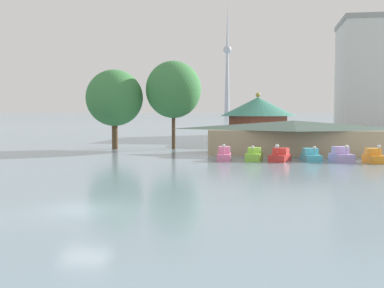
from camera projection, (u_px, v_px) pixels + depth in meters
name	position (u px, v px, depth m)	size (l,w,h in m)	color
ground_plane	(85.00, 209.00, 24.06)	(2000.00, 2000.00, 0.00)	gray
pedal_boat_pink	(224.00, 155.00, 47.80)	(1.47, 2.79, 1.72)	pink
pedal_boat_lime	(254.00, 155.00, 47.64)	(1.73, 2.84, 1.58)	#8CCC3F
pedal_boat_red	(280.00, 156.00, 46.99)	(2.32, 2.94, 1.75)	red
pedal_boat_cyan	(311.00, 156.00, 47.40)	(2.05, 2.72, 1.55)	#4CB7CC
pedal_boat_lavender	(341.00, 156.00, 46.46)	(2.31, 2.75, 1.72)	#B299D8
pedal_boat_orange	(374.00, 157.00, 45.61)	(1.91, 2.68, 1.81)	orange
boathouse	(293.00, 137.00, 54.71)	(20.21, 8.29, 3.83)	tan
green_roof_pavilion	(258.00, 118.00, 70.93)	(10.98, 10.98, 7.63)	brown
shoreline_tree_tall_left	(114.00, 98.00, 61.52)	(7.28, 7.28, 10.20)	brown
shoreline_tree_mid	(173.00, 90.00, 61.55)	(7.09, 7.09, 11.31)	brown
distant_broadcast_tower	(227.00, 57.00, 424.29)	(7.13, 7.13, 127.86)	#B7BCC6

